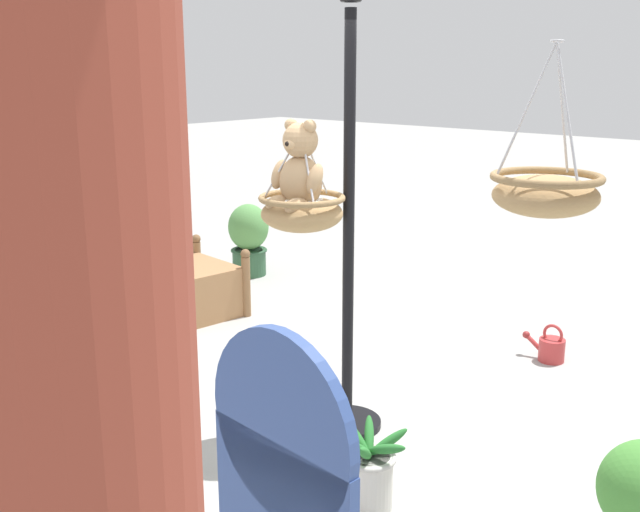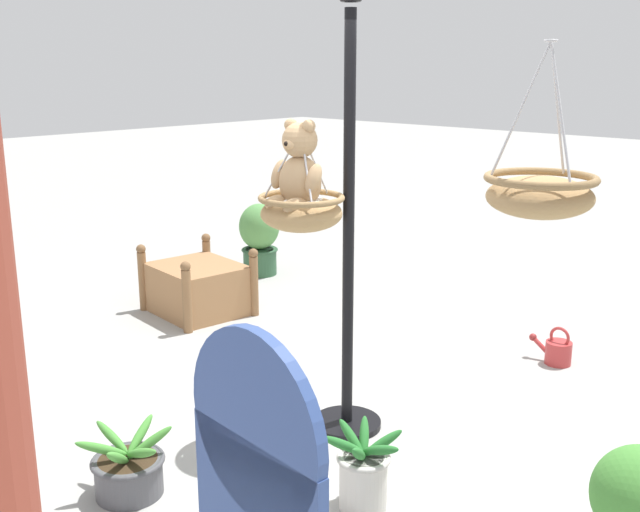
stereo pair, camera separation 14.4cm
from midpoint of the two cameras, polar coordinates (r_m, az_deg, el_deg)
The scene contains 10 objects.
ground_plane at distance 5.02m, azimuth -0.02°, elevation -12.36°, with size 40.00×40.00×0.00m, color #9E9E99.
display_pole_central at distance 4.63m, azimuth 1.24°, elevation -3.54°, with size 0.44×0.44×2.62m.
hanging_basket_with_teddy at distance 4.40m, azimuth -2.32°, elevation 3.45°, with size 0.51×0.51×0.59m.
teddy_bear at distance 4.34m, azimuth -2.57°, elevation 6.40°, with size 0.36×0.32×0.53m.
hanging_basket_left_high at distance 3.53m, azimuth 15.65°, elevation 4.69°, with size 0.50×0.50×0.78m.
wooden_planter_box at distance 7.04m, azimuth -10.47°, elevation -2.38°, with size 0.97×0.88×0.63m.
potted_plant_fern_front at distance 4.30m, azimuth -15.06°, elevation -15.66°, with size 0.55×0.50×0.38m.
potted_plant_tall_leafy at distance 8.21m, azimuth -5.94°, elevation 1.39°, with size 0.44×0.44×0.79m.
potted_plant_bushy_green at distance 4.07m, azimuth 2.69°, elevation -16.13°, with size 0.44×0.38×0.45m.
watering_can at distance 6.15m, azimuth 16.47°, elevation -6.74°, with size 0.35×0.20×0.30m.
Camera 1 is at (-2.91, 3.41, 2.27)m, focal length 42.12 mm.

